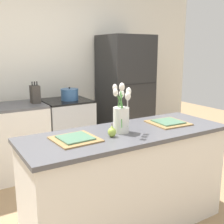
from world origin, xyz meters
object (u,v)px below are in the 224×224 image
stove_range (67,133)px  pear_figurine (112,132)px  plate_setting_right (168,122)px  refrigerator (125,96)px  knife_block (35,94)px  cooking_pot (70,94)px  plate_setting_left (75,139)px  flower_vase (121,115)px

stove_range → pear_figurine: bearing=-99.9°
plate_setting_right → refrigerator: bearing=69.9°
stove_range → plate_setting_right: bearing=-76.8°
refrigerator → knife_block: (-1.36, -0.02, 0.14)m
stove_range → cooking_pot: (0.04, -0.04, 0.53)m
stove_range → cooking_pot: cooking_pot is taller
refrigerator → plate_setting_left: refrigerator is taller
pear_figurine → cooking_pot: 1.65m
stove_range → flower_vase: size_ratio=2.15×
pear_figurine → knife_block: bearing=94.3°
refrigerator → cooking_pot: (-0.91, -0.04, 0.10)m
refrigerator → cooking_pot: 0.92m
plate_setting_left → knife_block: size_ratio=1.27×
refrigerator → knife_block: refrigerator is taller
flower_vase → knife_block: bearing=99.2°
cooking_pot → knife_block: (-0.45, 0.02, 0.04)m
refrigerator → plate_setting_right: size_ratio=5.16×
stove_range → plate_setting_right: plate_setting_right is taller
flower_vase → pear_figurine: (-0.13, -0.07, -0.10)m
knife_block → plate_setting_left: bearing=-95.7°
flower_vase → cooking_pot: bearing=82.7°
stove_range → plate_setting_left: plate_setting_left is taller
flower_vase → plate_setting_left: 0.43m
flower_vase → plate_setting_left: flower_vase is taller
cooking_pot → flower_vase: bearing=-97.3°
plate_setting_right → knife_block: knife_block is taller
plate_setting_right → plate_setting_left: bearing=180.0°
stove_range → refrigerator: (0.95, 0.00, 0.43)m
pear_figurine → plate_setting_left: size_ratio=0.32×
stove_range → knife_block: bearing=-177.1°
plate_setting_right → knife_block: 1.75m
plate_setting_left → refrigerator: bearing=46.2°
pear_figurine → flower_vase: bearing=26.9°
stove_range → pear_figurine: 1.75m
refrigerator → cooking_pot: refrigerator is taller
stove_range → cooking_pot: 0.53m
flower_vase → plate_setting_right: (0.53, 0.01, -0.14)m
pear_figurine → plate_setting_left: (-0.28, 0.08, -0.03)m
refrigerator → plate_setting_right: 1.69m
flower_vase → plate_setting_right: bearing=1.2°
plate_setting_left → cooking_pot: bearing=68.4°
cooking_pot → stove_range: bearing=134.9°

